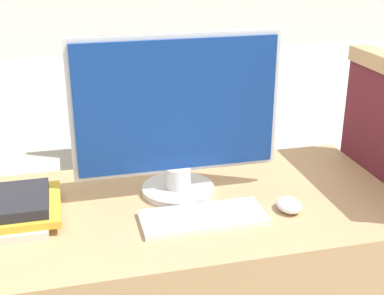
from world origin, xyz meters
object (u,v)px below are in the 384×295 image
object	(u,v)px
keyboard	(203,218)
far_chair	(126,97)
monitor	(177,117)
mouse	(289,205)
book_stack	(24,208)

from	to	relation	value
keyboard	far_chair	xyz separation A→B (m)	(0.04, 2.08, -0.25)
keyboard	monitor	bearing A→B (deg)	99.25
far_chair	mouse	bearing A→B (deg)	-53.18
mouse	far_chair	world-z (taller)	far_chair
keyboard	book_stack	bearing A→B (deg)	165.37
monitor	mouse	bearing A→B (deg)	-33.86
monitor	far_chair	size ratio (longest dim) A/B	0.72
mouse	book_stack	world-z (taller)	book_stack
monitor	keyboard	distance (m)	0.30
monitor	mouse	world-z (taller)	monitor
keyboard	mouse	world-z (taller)	mouse
monitor	book_stack	size ratio (longest dim) A/B	2.29
mouse	far_chair	xyz separation A→B (m)	(-0.21, 2.08, -0.26)
monitor	book_stack	xyz separation A→B (m)	(-0.45, -0.06, -0.21)
book_stack	keyboard	bearing A→B (deg)	-14.63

